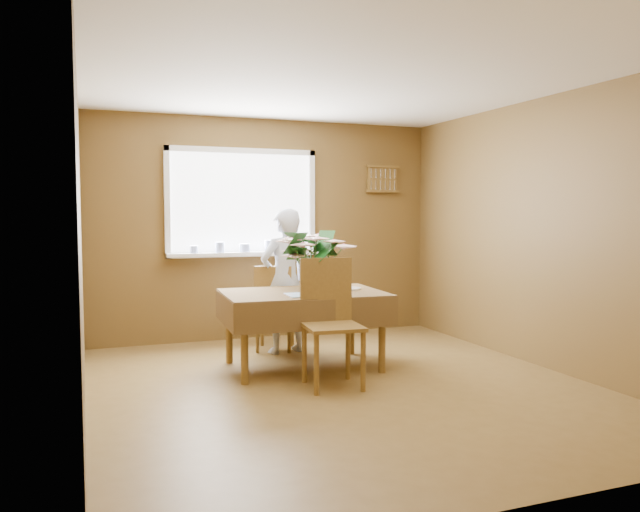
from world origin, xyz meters
name	(u,v)px	position (x,y,z in m)	size (l,w,h in m)	color
floor	(344,387)	(0.00, 0.00, 0.00)	(4.50, 4.50, 0.00)	brown
ceiling	(344,80)	(0.00, 0.00, 2.50)	(4.50, 4.50, 0.00)	white
wall_back	(267,229)	(0.00, 2.25, 1.25)	(4.00, 4.00, 0.00)	brown
wall_front	(529,252)	(0.00, -2.25, 1.25)	(4.00, 4.00, 0.00)	brown
wall_left	(81,240)	(-2.00, 0.00, 1.25)	(4.50, 4.50, 0.00)	brown
wall_right	(543,233)	(2.00, 0.00, 1.25)	(4.50, 4.50, 0.00)	brown
window_assembly	(244,220)	(-0.29, 2.20, 1.35)	(1.72, 0.20, 1.22)	white
spoon_rack	(382,179)	(1.45, 2.22, 1.85)	(0.44, 0.05, 0.33)	brown
dining_table	(303,301)	(-0.10, 0.73, 0.63)	(1.52, 1.08, 0.72)	brown
chair_far	(274,304)	(-0.15, 1.49, 0.49)	(0.51, 0.51, 0.90)	brown
chair_near	(330,317)	(-0.07, 0.13, 0.57)	(0.49, 0.49, 1.06)	brown
seated_woman	(285,281)	(-0.06, 1.40, 0.74)	(0.54, 0.36, 1.48)	white
flower_bouquet	(311,255)	(-0.09, 0.54, 1.06)	(0.63, 0.63, 0.54)	white
side_plate	(348,288)	(0.36, 0.76, 0.72)	(0.25, 0.25, 0.01)	white
table_knife	(324,292)	(0.04, 0.55, 0.72)	(0.02, 0.23, 0.00)	silver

